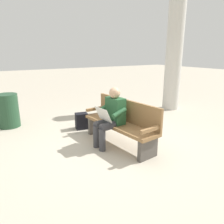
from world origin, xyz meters
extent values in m
plane|color=#B7AD99|center=(0.00, 0.00, 0.00)|extent=(40.00, 40.00, 0.00)
cube|color=olive|center=(0.00, 0.00, 0.42)|extent=(1.84, 0.67, 0.06)
cube|color=olive|center=(0.02, -0.21, 0.68)|extent=(1.79, 0.24, 0.45)
cube|color=olive|center=(-0.85, -0.09, 0.57)|extent=(0.11, 0.48, 0.06)
cube|color=olive|center=(0.85, 0.09, 0.57)|extent=(0.11, 0.48, 0.06)
cube|color=#4C4742|center=(-0.80, -0.09, 0.20)|extent=(0.13, 0.44, 0.39)
cube|color=#4C4742|center=(0.80, 0.09, 0.20)|extent=(0.13, 0.44, 0.39)
cube|color=#23512D|center=(0.05, 0.06, 0.71)|extent=(0.42, 0.26, 0.52)
sphere|color=tan|center=(0.05, 0.08, 1.07)|extent=(0.22, 0.22, 0.22)
cylinder|color=#38383D|center=(-0.07, 0.25, 0.47)|extent=(0.19, 0.43, 0.15)
cylinder|color=#38383D|center=(0.13, 0.27, 0.47)|extent=(0.19, 0.43, 0.15)
cylinder|color=#38383D|center=(-0.09, 0.44, 0.23)|extent=(0.13, 0.13, 0.45)
cylinder|color=#38383D|center=(0.11, 0.46, 0.23)|extent=(0.13, 0.13, 0.45)
cylinder|color=#23512D|center=(-0.20, 0.13, 0.74)|extent=(0.12, 0.32, 0.18)
cylinder|color=#23512D|center=(0.28, 0.18, 0.74)|extent=(0.12, 0.32, 0.18)
cube|color=silver|center=(0.02, 0.35, 0.68)|extent=(0.41, 0.17, 0.27)
cube|color=black|center=(1.23, 0.28, 0.20)|extent=(0.28, 0.32, 0.40)
cube|color=black|center=(1.36, 0.26, 0.14)|extent=(0.08, 0.20, 0.18)
cylinder|color=beige|center=(1.48, -3.03, 1.90)|extent=(0.51, 0.51, 3.80)
cylinder|color=#23472D|center=(2.33, 1.78, 0.42)|extent=(0.52, 0.52, 0.84)
camera|label=1|loc=(-3.37, 2.24, 1.84)|focal=34.04mm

